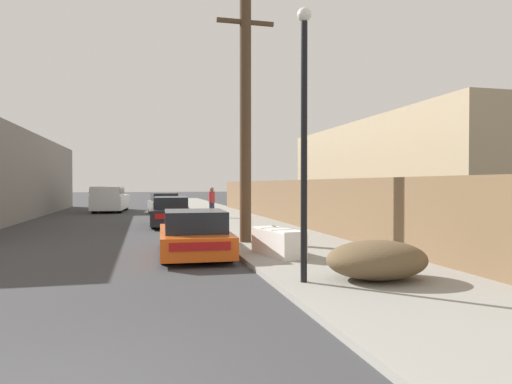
{
  "coord_description": "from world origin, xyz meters",
  "views": [
    {
      "loc": [
        0.88,
        -3.85,
        1.92
      ],
      "look_at": [
        4.29,
        10.13,
        1.67
      ],
      "focal_mm": 32.0,
      "sensor_mm": 36.0,
      "label": 1
    }
  ],
  "objects_px": {
    "pickup_truck": "(110,199)",
    "street_lamp": "(304,125)",
    "parked_sports_car_red": "(194,235)",
    "brush_pile": "(377,260)",
    "car_parked_far": "(164,204)",
    "car_parked_mid": "(171,212)",
    "utility_pole": "(245,118)",
    "discarded_fridge": "(278,242)",
    "pedestrian": "(212,202)"
  },
  "relations": [
    {
      "from": "brush_pile",
      "to": "pickup_truck",
      "type": "bearing_deg",
      "value": 104.78
    },
    {
      "from": "parked_sports_car_red",
      "to": "pickup_truck",
      "type": "xyz_separation_m",
      "value": [
        -3.62,
        20.69,
        0.32
      ]
    },
    {
      "from": "pedestrian",
      "to": "brush_pile",
      "type": "bearing_deg",
      "value": -87.5
    },
    {
      "from": "car_parked_far",
      "to": "brush_pile",
      "type": "xyz_separation_m",
      "value": [
        3.11,
        -21.78,
        -0.14
      ]
    },
    {
      "from": "car_parked_mid",
      "to": "parked_sports_car_red",
      "type": "bearing_deg",
      "value": -86.35
    },
    {
      "from": "brush_pile",
      "to": "pedestrian",
      "type": "height_order",
      "value": "pedestrian"
    },
    {
      "from": "parked_sports_car_red",
      "to": "street_lamp",
      "type": "xyz_separation_m",
      "value": [
        1.56,
        -4.31,
        2.45
      ]
    },
    {
      "from": "pickup_truck",
      "to": "street_lamp",
      "type": "xyz_separation_m",
      "value": [
        5.19,
        -25.0,
        2.13
      ]
    },
    {
      "from": "parked_sports_car_red",
      "to": "car_parked_far",
      "type": "relative_size",
      "value": 0.96
    },
    {
      "from": "utility_pole",
      "to": "pedestrian",
      "type": "relative_size",
      "value": 4.63
    },
    {
      "from": "parked_sports_car_red",
      "to": "pedestrian",
      "type": "height_order",
      "value": "pedestrian"
    },
    {
      "from": "pickup_truck",
      "to": "utility_pole",
      "type": "height_order",
      "value": "utility_pole"
    },
    {
      "from": "brush_pile",
      "to": "pedestrian",
      "type": "distance_m",
      "value": 16.86
    },
    {
      "from": "utility_pole",
      "to": "brush_pile",
      "type": "bearing_deg",
      "value": -78.64
    },
    {
      "from": "discarded_fridge",
      "to": "parked_sports_car_red",
      "type": "height_order",
      "value": "parked_sports_car_red"
    },
    {
      "from": "car_parked_mid",
      "to": "brush_pile",
      "type": "xyz_separation_m",
      "value": [
        3.12,
        -13.38,
        -0.14
      ]
    },
    {
      "from": "car_parked_far",
      "to": "street_lamp",
      "type": "bearing_deg",
      "value": -89.58
    },
    {
      "from": "car_parked_far",
      "to": "pickup_truck",
      "type": "relative_size",
      "value": 0.77
    },
    {
      "from": "discarded_fridge",
      "to": "brush_pile",
      "type": "bearing_deg",
      "value": -84.58
    },
    {
      "from": "car_parked_mid",
      "to": "car_parked_far",
      "type": "bearing_deg",
      "value": 92.78
    },
    {
      "from": "discarded_fridge",
      "to": "brush_pile",
      "type": "xyz_separation_m",
      "value": [
        0.99,
        -3.28,
        0.04
      ]
    },
    {
      "from": "car_parked_mid",
      "to": "street_lamp",
      "type": "xyz_separation_m",
      "value": [
        1.69,
        -13.28,
        2.38
      ]
    },
    {
      "from": "parked_sports_car_red",
      "to": "pedestrian",
      "type": "bearing_deg",
      "value": 81.59
    },
    {
      "from": "car_parked_far",
      "to": "brush_pile",
      "type": "height_order",
      "value": "car_parked_far"
    },
    {
      "from": "parked_sports_car_red",
      "to": "brush_pile",
      "type": "xyz_separation_m",
      "value": [
        2.99,
        -4.41,
        -0.07
      ]
    },
    {
      "from": "parked_sports_car_red",
      "to": "utility_pole",
      "type": "xyz_separation_m",
      "value": [
        1.77,
        1.66,
        3.43
      ]
    },
    {
      "from": "parked_sports_car_red",
      "to": "car_parked_mid",
      "type": "height_order",
      "value": "car_parked_mid"
    },
    {
      "from": "car_parked_mid",
      "to": "pickup_truck",
      "type": "relative_size",
      "value": 0.81
    },
    {
      "from": "street_lamp",
      "to": "utility_pole",
      "type": "bearing_deg",
      "value": 87.97
    },
    {
      "from": "discarded_fridge",
      "to": "utility_pole",
      "type": "height_order",
      "value": "utility_pole"
    },
    {
      "from": "parked_sports_car_red",
      "to": "car_parked_mid",
      "type": "xyz_separation_m",
      "value": [
        -0.12,
        8.97,
        0.07
      ]
    },
    {
      "from": "parked_sports_car_red",
      "to": "pedestrian",
      "type": "relative_size",
      "value": 2.54
    },
    {
      "from": "pickup_truck",
      "to": "utility_pole",
      "type": "xyz_separation_m",
      "value": [
        5.4,
        -19.03,
        3.11
      ]
    },
    {
      "from": "pickup_truck",
      "to": "discarded_fridge",
      "type": "bearing_deg",
      "value": 108.47
    },
    {
      "from": "car_parked_mid",
      "to": "pedestrian",
      "type": "height_order",
      "value": "pedestrian"
    },
    {
      "from": "utility_pole",
      "to": "pickup_truck",
      "type": "bearing_deg",
      "value": 105.84
    },
    {
      "from": "car_parked_far",
      "to": "street_lamp",
      "type": "height_order",
      "value": "street_lamp"
    },
    {
      "from": "discarded_fridge",
      "to": "car_parked_far",
      "type": "relative_size",
      "value": 0.45
    },
    {
      "from": "street_lamp",
      "to": "car_parked_mid",
      "type": "bearing_deg",
      "value": 97.24
    },
    {
      "from": "car_parked_mid",
      "to": "discarded_fridge",
      "type": "bearing_deg",
      "value": -75.23
    },
    {
      "from": "car_parked_mid",
      "to": "brush_pile",
      "type": "distance_m",
      "value": 13.74
    },
    {
      "from": "parked_sports_car_red",
      "to": "utility_pole",
      "type": "height_order",
      "value": "utility_pole"
    },
    {
      "from": "brush_pile",
      "to": "car_parked_far",
      "type": "bearing_deg",
      "value": 98.12
    },
    {
      "from": "car_parked_mid",
      "to": "brush_pile",
      "type": "height_order",
      "value": "car_parked_mid"
    },
    {
      "from": "discarded_fridge",
      "to": "car_parked_mid",
      "type": "xyz_separation_m",
      "value": [
        -2.13,
        10.1,
        0.18
      ]
    },
    {
      "from": "car_parked_mid",
      "to": "utility_pole",
      "type": "relative_size",
      "value": 0.6
    },
    {
      "from": "pickup_truck",
      "to": "pedestrian",
      "type": "relative_size",
      "value": 3.41
    },
    {
      "from": "parked_sports_car_red",
      "to": "utility_pole",
      "type": "distance_m",
      "value": 4.21
    },
    {
      "from": "car_parked_mid",
      "to": "utility_pole",
      "type": "bearing_deg",
      "value": -72.59
    },
    {
      "from": "car_parked_mid",
      "to": "pedestrian",
      "type": "distance_m",
      "value": 4.21
    }
  ]
}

